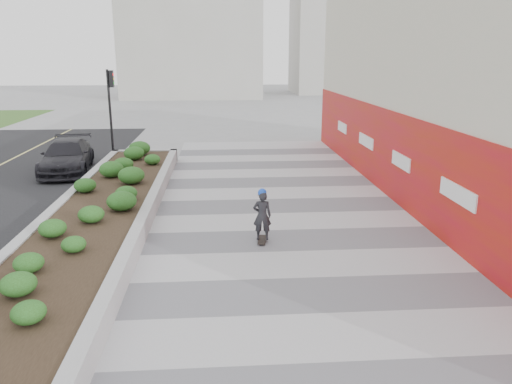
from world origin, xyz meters
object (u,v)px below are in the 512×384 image
traffic_signal_near (111,100)px  skateboarder (262,215)px  planter (103,208)px  car_dark (67,156)px

traffic_signal_near → skateboarder: size_ratio=2.82×
planter → traffic_signal_near: 10.90m
planter → car_dark: 7.52m
traffic_signal_near → car_dark: size_ratio=0.90×
planter → traffic_signal_near: traffic_signal_near is taller
skateboarder → traffic_signal_near: bearing=125.3°
skateboarder → car_dark: bearing=138.9°
planter → skateboarder: 5.08m
traffic_signal_near → skateboarder: 14.23m
planter → skateboarder: (4.62, -2.07, 0.33)m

